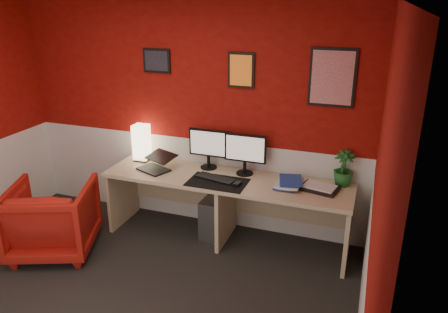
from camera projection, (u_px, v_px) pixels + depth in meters
ground at (111, 310)px, 3.72m from camera, size 4.00×3.50×0.01m
wall_back at (189, 117)px, 4.82m from camera, size 4.00×0.01×2.50m
wall_right at (374, 218)px, 2.65m from camera, size 0.01×3.50×2.50m
wainscot_back at (191, 179)px, 5.08m from camera, size 4.00×0.01×1.00m
desk at (226, 210)px, 4.66m from camera, size 2.60×0.65×0.73m
shoji_lamp at (142, 144)px, 4.95m from camera, size 0.16×0.16×0.40m
laptop at (153, 161)px, 4.69m from camera, size 0.39×0.34×0.22m
monitor_left at (208, 143)px, 4.70m from camera, size 0.45×0.06×0.58m
monitor_right at (245, 148)px, 4.54m from camera, size 0.45×0.06×0.58m
desk_mat at (217, 182)px, 4.43m from camera, size 0.60×0.38×0.01m
keyboard at (215, 178)px, 4.49m from camera, size 0.44×0.23×0.02m
mouse at (237, 184)px, 4.35m from camera, size 0.07×0.11×0.03m
book_bottom at (276, 184)px, 4.36m from camera, size 0.21×0.28×0.03m
book_middle at (277, 181)px, 4.36m from camera, size 0.24×0.33×0.02m
book_top at (279, 180)px, 4.32m from camera, size 0.28×0.34×0.03m
zen_tray at (320, 188)px, 4.26m from camera, size 0.39×0.32×0.03m
potted_plant at (344, 168)px, 4.31m from camera, size 0.23×0.23×0.36m
pc_tower at (215, 215)px, 4.83m from camera, size 0.22×0.46×0.45m
armchair at (53, 218)px, 4.46m from camera, size 1.04×1.05×0.74m
art_left at (157, 61)px, 4.71m from camera, size 0.32×0.02×0.26m
art_center at (241, 70)px, 4.43m from camera, size 0.28×0.02×0.36m
art_right at (332, 78)px, 4.15m from camera, size 0.44×0.02×0.56m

